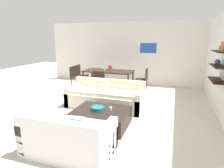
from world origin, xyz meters
TOP-DOWN VIEW (x-y plane):
  - ground_plane at (0.00, 0.00)m, footprint 18.00×18.00m
  - back_wall_unit at (0.30, 3.53)m, footprint 8.40×0.09m
  - sofa_beige at (-0.03, 0.34)m, footprint 2.24×0.90m
  - loveseat_white at (0.19, -2.08)m, footprint 1.52×0.90m
  - coffee_table at (0.32, -0.87)m, footprint 1.26×1.01m
  - decorative_bowl at (0.24, -0.89)m, footprint 0.31×0.31m
  - candle_jar at (0.52, -0.78)m, footprint 0.07×0.07m
  - dining_table at (-0.65, 2.31)m, footprint 1.95×0.94m
  - dining_chair_left_near at (-2.03, 2.10)m, footprint 0.44×0.44m
  - dining_chair_left_far at (-2.03, 2.52)m, footprint 0.44×0.44m
  - dining_chair_foot at (-0.65, 1.44)m, footprint 0.44×0.44m
  - dining_chair_right_far at (0.74, 2.52)m, footprint 0.44×0.44m
  - wine_glass_left_near at (-1.36, 2.20)m, footprint 0.07×0.07m
  - wine_glass_foot at (-0.65, 1.90)m, footprint 0.08×0.08m
  - wine_glass_right_far at (0.07, 2.43)m, footprint 0.07×0.07m
  - centerpiece_vase at (-0.55, 2.28)m, footprint 0.16×0.16m

SIDE VIEW (x-z plane):
  - ground_plane at x=0.00m, z-range 0.00..0.00m
  - coffee_table at x=0.32m, z-range 0.00..0.38m
  - sofa_beige at x=-0.03m, z-range -0.10..0.68m
  - loveseat_white at x=0.19m, z-range -0.10..0.68m
  - candle_jar at x=0.52m, z-range 0.38..0.45m
  - decorative_bowl at x=0.24m, z-range 0.38..0.47m
  - dining_chair_left_near at x=-2.03m, z-range 0.06..0.94m
  - dining_chair_left_far at x=-2.03m, z-range 0.06..0.94m
  - dining_chair_foot at x=-0.65m, z-range 0.06..0.94m
  - dining_chair_right_far at x=0.74m, z-range 0.06..0.94m
  - dining_table at x=-0.65m, z-range 0.31..1.06m
  - wine_glass_right_far at x=0.07m, z-range 0.78..0.92m
  - wine_glass_left_near at x=-1.36m, z-range 0.78..0.93m
  - wine_glass_foot at x=-0.65m, z-range 0.79..0.96m
  - centerpiece_vase at x=-0.55m, z-range 0.75..1.02m
  - back_wall_unit at x=0.30m, z-range 0.00..2.70m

